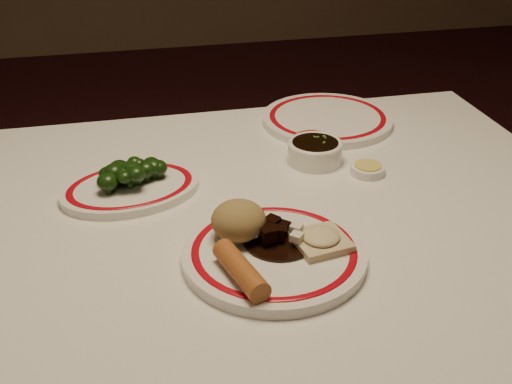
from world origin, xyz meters
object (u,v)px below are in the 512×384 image
at_px(spring_roll, 241,270).
at_px(dining_table, 254,256).
at_px(stirfry_heap, 276,234).
at_px(fried_wonton, 321,239).
at_px(soy_bowl, 315,152).
at_px(main_plate, 274,254).
at_px(broccoli_plate, 131,188).
at_px(broccoli_pile, 131,172).
at_px(rice_mound, 239,220).

bearing_deg(spring_roll, dining_table, 57.73).
bearing_deg(spring_roll, stirfry_heap, 34.62).
relative_size(fried_wonton, soy_bowl, 0.85).
xyz_separation_m(main_plate, broccoli_plate, (-0.20, 0.25, -0.00)).
height_order(spring_roll, fried_wonton, spring_roll).
bearing_deg(dining_table, soy_bowl, 44.91).
relative_size(stirfry_heap, broccoli_pile, 0.87).
relative_size(stirfry_heap, soy_bowl, 1.04).
distance_m(spring_roll, soy_bowl, 0.42).
height_order(main_plate, spring_roll, spring_roll).
bearing_deg(rice_mound, broccoli_plate, 126.03).
bearing_deg(main_plate, broccoli_pile, 126.50).
height_order(dining_table, main_plate, main_plate).
xyz_separation_m(dining_table, fried_wonton, (0.07, -0.15, 0.12)).
bearing_deg(dining_table, main_plate, -90.95).
height_order(rice_mound, spring_roll, rice_mound).
bearing_deg(broccoli_pile, fried_wonton, -44.99).
bearing_deg(broccoli_plate, broccoli_pile, 55.80).
height_order(fried_wonton, broccoli_pile, broccoli_pile).
height_order(stirfry_heap, broccoli_plate, stirfry_heap).
xyz_separation_m(spring_roll, stirfry_heap, (0.07, 0.08, -0.01)).
xyz_separation_m(main_plate, stirfry_heap, (0.01, 0.02, 0.02)).
bearing_deg(rice_mound, spring_roll, -99.94).
bearing_deg(main_plate, rice_mound, 134.61).
xyz_separation_m(fried_wonton, soy_bowl, (0.09, 0.30, -0.01)).
height_order(stirfry_heap, soy_bowl, stirfry_heap).
xyz_separation_m(main_plate, soy_bowl, (0.16, 0.30, 0.01)).
distance_m(rice_mound, broccoli_pile, 0.26).
relative_size(broccoli_plate, broccoli_pile, 2.24).
distance_m(main_plate, stirfry_heap, 0.03).
relative_size(rice_mound, stirfry_heap, 0.77).
xyz_separation_m(stirfry_heap, soy_bowl, (0.15, 0.27, -0.01)).
xyz_separation_m(stirfry_heap, broccoli_plate, (-0.21, 0.23, -0.02)).
xyz_separation_m(rice_mound, spring_roll, (-0.02, -0.10, -0.01)).
distance_m(fried_wonton, broccoli_plate, 0.37).
distance_m(spring_roll, broccoli_pile, 0.34).
relative_size(dining_table, spring_roll, 10.21).
distance_m(rice_mound, stirfry_heap, 0.06).
xyz_separation_m(main_plate, spring_roll, (-0.06, -0.06, 0.02)).
distance_m(broccoli_pile, soy_bowl, 0.35).
xyz_separation_m(dining_table, rice_mound, (-0.05, -0.10, 0.14)).
xyz_separation_m(rice_mound, soy_bowl, (0.20, 0.25, -0.03)).
distance_m(stirfry_heap, broccoli_plate, 0.31).
xyz_separation_m(fried_wonton, stirfry_heap, (-0.06, 0.03, 0.00)).
xyz_separation_m(dining_table, spring_roll, (-0.06, -0.20, 0.13)).
distance_m(dining_table, stirfry_heap, 0.17).
bearing_deg(broccoli_pile, dining_table, -30.62).
relative_size(fried_wonton, broccoli_pile, 0.71).
relative_size(spring_roll, broccoli_plate, 0.42).
bearing_deg(main_plate, fried_wonton, -2.47).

